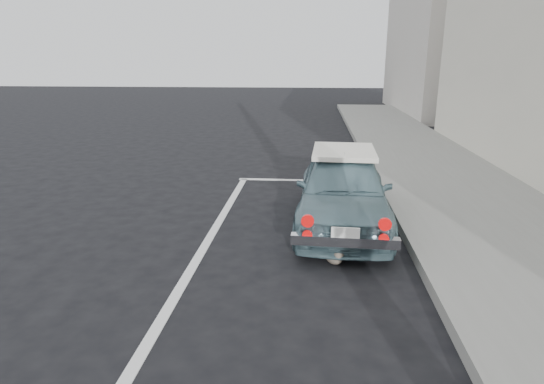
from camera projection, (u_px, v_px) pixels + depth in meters
The scene contains 5 objects.
building_far at pixel (443, 24), 20.75m from camera, with size 3.50×10.00×8.00m, color beige.
pline_front at pixel (311, 181), 9.46m from camera, with size 3.00×0.12×0.01m, color silver.
pline_side at pixel (207, 243), 6.23m from camera, with size 0.12×7.00×0.01m, color silver.
retro_coupe at pixel (343, 188), 6.78m from camera, with size 1.47×3.37×1.13m.
cat at pixel (334, 255), 5.57m from camera, with size 0.30×0.44×0.24m.
Camera 1 is at (0.51, -2.68, 2.41)m, focal length 30.00 mm.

